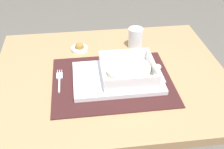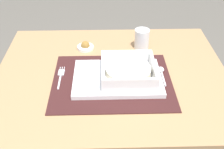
# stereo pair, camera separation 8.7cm
# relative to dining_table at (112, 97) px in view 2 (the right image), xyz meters

# --- Properties ---
(dining_table) EXTENTS (0.86, 0.71, 0.72)m
(dining_table) POSITION_rel_dining_table_xyz_m (0.00, 0.00, 0.00)
(dining_table) COLOR #A37A51
(dining_table) RESTS_ON ground
(placemat) EXTENTS (0.42, 0.34, 0.00)m
(placemat) POSITION_rel_dining_table_xyz_m (-0.00, -0.05, 0.11)
(placemat) COLOR #381919
(placemat) RESTS_ON dining_table
(serving_plate) EXTENTS (0.31, 0.22, 0.02)m
(serving_plate) POSITION_rel_dining_table_xyz_m (0.02, -0.05, 0.12)
(serving_plate) COLOR white
(serving_plate) RESTS_ON placemat
(porridge_bowl) EXTENTS (0.19, 0.19, 0.05)m
(porridge_bowl) POSITION_rel_dining_table_xyz_m (0.06, -0.05, 0.15)
(porridge_bowl) COLOR white
(porridge_bowl) RESTS_ON serving_plate
(fork) EXTENTS (0.02, 0.14, 0.00)m
(fork) POSITION_rel_dining_table_xyz_m (-0.19, -0.02, 0.12)
(fork) COLOR silver
(fork) RESTS_ON placemat
(spoon) EXTENTS (0.02, 0.11, 0.01)m
(spoon) POSITION_rel_dining_table_xyz_m (0.18, -0.00, 0.12)
(spoon) COLOR silver
(spoon) RESTS_ON placemat
(butter_knife) EXTENTS (0.01, 0.13, 0.01)m
(butter_knife) POSITION_rel_dining_table_xyz_m (0.15, -0.08, 0.12)
(butter_knife) COLOR black
(butter_knife) RESTS_ON placemat
(drinking_glass) EXTENTS (0.06, 0.06, 0.08)m
(drinking_glass) POSITION_rel_dining_table_xyz_m (0.13, 0.18, 0.15)
(drinking_glass) COLOR white
(drinking_glass) RESTS_ON dining_table
(condiment_saucer) EXTENTS (0.07, 0.07, 0.04)m
(condiment_saucer) POSITION_rel_dining_table_xyz_m (-0.11, 0.18, 0.12)
(condiment_saucer) COLOR white
(condiment_saucer) RESTS_ON dining_table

